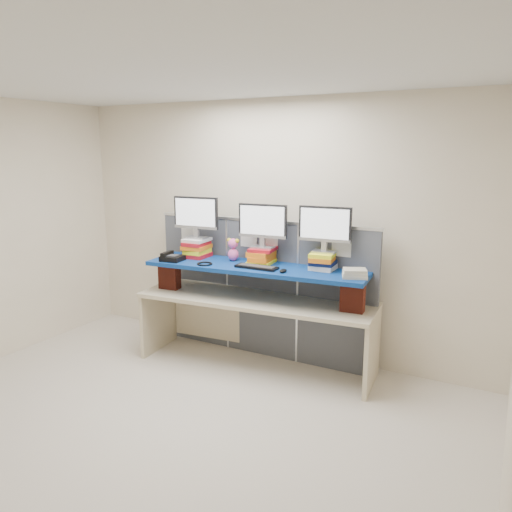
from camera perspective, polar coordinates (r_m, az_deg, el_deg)
The scene contains 18 objects.
room at distance 3.90m, azimuth -11.49°, elevation -0.94°, with size 5.00×4.00×2.80m.
cubicle_partition at distance 5.50m, azimuth 0.69°, elevation -3.66°, with size 2.60×0.06×1.53m.
desk at distance 5.24m, azimuth 0.00°, elevation -6.38°, with size 2.53×0.94×0.75m.
brick_pier_left at distance 5.58m, azimuth -9.86°, elevation -2.18°, with size 0.22×0.12×0.30m, color maroon.
brick_pier_right at distance 4.81m, azimuth 10.99°, elevation -4.53°, with size 0.22×0.12×0.30m, color maroon.
blue_board at distance 5.11m, azimuth 0.00°, elevation -1.33°, with size 2.31×0.58×0.04m, color navy.
book_stack_left at distance 5.52m, azimuth -6.78°, elevation 0.94°, with size 0.28×0.32×0.21m.
book_stack_center at distance 5.19m, azimuth 0.68°, elevation 0.05°, with size 0.29×0.34×0.17m.
book_stack_right at distance 4.98m, azimuth 7.68°, elevation -0.54°, with size 0.26×0.33×0.17m.
monitor_left at distance 5.46m, azimuth -6.88°, elevation 4.68°, with size 0.52×0.17×0.45m.
monitor_center at distance 5.12m, azimuth 0.76°, elevation 3.77°, with size 0.52×0.17×0.45m.
monitor_right at distance 4.91m, azimuth 7.87°, elevation 3.36°, with size 0.52×0.17×0.45m.
keyboard at distance 4.98m, azimuth 0.08°, elevation -1.27°, with size 0.44×0.15×0.03m.
mouse at distance 4.82m, azimuth 3.12°, elevation -1.69°, with size 0.06×0.11×0.03m, color black.
desk_phone at distance 5.39m, azimuth -9.61°, elevation -0.18°, with size 0.24×0.22×0.09m.
headset at distance 5.17m, azimuth -5.89°, elevation -0.89°, with size 0.16×0.16×0.02m, color black.
plush_toy at distance 5.30m, azimuth -2.63°, elevation 0.77°, with size 0.14×0.11×0.24m.
binder_stack at distance 4.71m, azimuth 11.23°, elevation -1.97°, with size 0.28×0.25×0.08m.
Camera 1 is at (2.44, -2.91, 2.26)m, focal length 35.00 mm.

